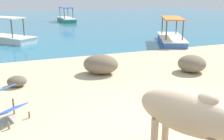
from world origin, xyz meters
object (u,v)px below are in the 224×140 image
at_px(cow, 191,114).
at_px(deck_chair_far, 4,101).
at_px(boat_green, 66,18).
at_px(boat_blue, 171,37).
at_px(boat_white, 4,36).

relative_size(cow, deck_chair_far, 2.12).
bearing_deg(boat_green, boat_blue, -168.06).
distance_m(boat_green, boat_blue, 13.58).
height_order(cow, boat_white, boat_white).
xyz_separation_m(cow, boat_blue, (5.60, 8.78, -0.49)).
relative_size(boat_white, boat_blue, 0.94).
xyz_separation_m(cow, boat_green, (3.09, 22.12, -0.49)).
height_order(deck_chair_far, boat_white, boat_white).
distance_m(boat_white, boat_blue, 8.78).
relative_size(deck_chair_far, boat_green, 0.25).
xyz_separation_m(cow, deck_chair_far, (-2.50, 2.44, -0.36)).
bearing_deg(boat_white, deck_chair_far, 139.78).
height_order(deck_chair_far, boat_green, boat_green).
distance_m(cow, boat_white, 12.62).
bearing_deg(boat_green, deck_chair_far, 165.43).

